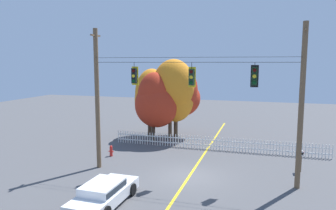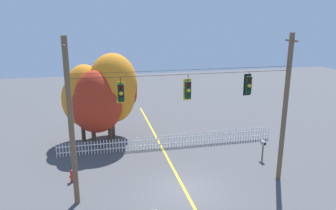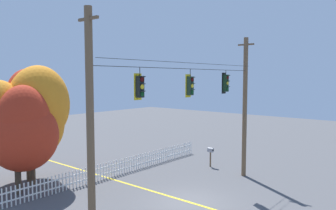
% 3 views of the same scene
% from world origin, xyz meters
% --- Properties ---
extents(ground, '(80.00, 80.00, 0.00)m').
position_xyz_m(ground, '(0.00, 0.00, 0.00)').
color(ground, '#4C4C4F').
extents(lane_centerline_stripe, '(0.16, 36.00, 0.01)m').
position_xyz_m(lane_centerline_stripe, '(0.00, 0.00, 0.00)').
color(lane_centerline_stripe, gold).
rests_on(lane_centerline_stripe, ground).
extents(signal_support_span, '(12.50, 1.10, 9.01)m').
position_xyz_m(signal_support_span, '(0.00, -0.00, 4.58)').
color(signal_support_span, brown).
rests_on(signal_support_span, ground).
extents(traffic_signal_northbound_secondary, '(0.43, 0.38, 1.40)m').
position_xyz_m(traffic_signal_northbound_secondary, '(-3.51, 0.01, 6.07)').
color(traffic_signal_northbound_secondary, black).
extents(traffic_signal_southbound_primary, '(0.43, 0.38, 1.45)m').
position_xyz_m(traffic_signal_southbound_primary, '(0.10, 0.01, 6.04)').
color(traffic_signal_southbound_primary, black).
extents(traffic_signal_eastbound_side, '(0.43, 0.38, 1.38)m').
position_xyz_m(traffic_signal_eastbound_side, '(3.63, 0.01, 6.13)').
color(traffic_signal_eastbound_side, black).
extents(white_picket_fence, '(16.87, 0.06, 1.04)m').
position_xyz_m(white_picket_fence, '(0.63, 6.44, 0.53)').
color(white_picket_fence, white).
rests_on(white_picket_fence, ground).
extents(autumn_maple_near_fence, '(3.44, 3.52, 6.34)m').
position_xyz_m(autumn_maple_near_fence, '(-5.71, 9.29, 3.73)').
color(autumn_maple_near_fence, brown).
rests_on(autumn_maple_near_fence, ground).
extents(autumn_maple_mid, '(3.84, 3.53, 6.06)m').
position_xyz_m(autumn_maple_mid, '(-4.79, 7.76, 3.47)').
color(autumn_maple_mid, '#473828').
rests_on(autumn_maple_mid, ground).
extents(autumn_oak_far_east, '(3.72, 3.61, 7.18)m').
position_xyz_m(autumn_oak_far_east, '(-3.50, 8.82, 4.23)').
color(autumn_oak_far_east, brown).
rests_on(autumn_oak_far_east, ground).
extents(autumn_maple_far_west, '(3.92, 4.35, 6.98)m').
position_xyz_m(autumn_maple_far_west, '(-3.42, 9.59, 4.25)').
color(autumn_maple_far_west, brown).
rests_on(autumn_maple_far_west, ground).
extents(parked_car, '(2.00, 4.50, 1.15)m').
position_xyz_m(parked_car, '(-3.10, -4.97, 0.60)').
color(parked_car, white).
rests_on(parked_car, ground).
extents(fire_hydrant, '(0.38, 0.22, 0.80)m').
position_xyz_m(fire_hydrant, '(-6.50, 2.51, 0.40)').
color(fire_hydrant, red).
rests_on(fire_hydrant, ground).
extents(roadside_mailbox, '(0.25, 0.44, 1.39)m').
position_xyz_m(roadside_mailbox, '(6.57, 2.89, 1.14)').
color(roadside_mailbox, brown).
rests_on(roadside_mailbox, ground).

